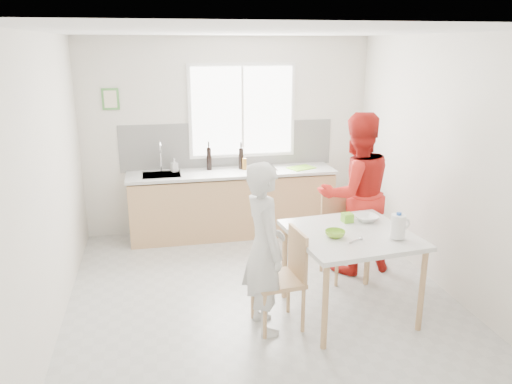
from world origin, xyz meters
TOP-DOWN VIEW (x-y plane):
  - ground at (0.00, 0.00)m, footprint 4.50×4.50m
  - room_shell at (0.00, 0.00)m, footprint 4.50×4.50m
  - window at (0.20, 2.23)m, footprint 1.50×0.06m
  - backsplash at (0.00, 2.24)m, footprint 3.00×0.02m
  - picture_frame at (-1.55, 2.23)m, footprint 0.22×0.03m
  - kitchen_counter at (-0.00, 1.95)m, footprint 2.84×0.64m
  - dining_table at (0.78, -0.42)m, footprint 1.22×1.22m
  - chair_left at (0.10, -0.49)m, footprint 0.48×0.48m
  - chair_far at (1.04, 0.44)m, footprint 0.50×0.50m
  - person_white at (-0.10, -0.51)m, footprint 0.45×0.63m
  - person_red at (1.21, 0.53)m, footprint 0.98×0.80m
  - bowl_green at (0.58, -0.49)m, footprint 0.21×0.21m
  - bowl_white at (1.05, -0.14)m, footprint 0.26×0.26m
  - milk_jug at (1.13, -0.67)m, footprint 0.19×0.14m
  - green_box at (0.85, -0.13)m, footprint 0.11×0.11m
  - spoon at (0.72, -0.65)m, footprint 0.15×0.08m
  - cutting_board at (0.98, 1.91)m, footprint 0.42×0.36m
  - wine_bottle_a at (-0.30, 2.09)m, footprint 0.07×0.07m
  - wine_bottle_b at (0.14, 2.04)m, footprint 0.07×0.07m
  - jar_amber at (0.18, 1.99)m, footprint 0.06×0.06m
  - soap_bottle at (-0.77, 2.09)m, footprint 0.10×0.11m

SIDE VIEW (x-z plane):
  - ground at x=0.00m, z-range 0.00..0.00m
  - kitchen_counter at x=0.00m, z-range -0.27..1.10m
  - chair_left at x=0.10m, z-range 0.05..0.99m
  - chair_far at x=1.04m, z-range 0.05..1.04m
  - dining_table at x=0.78m, z-range 0.34..1.20m
  - person_white at x=-0.10m, z-range 0.00..1.62m
  - spoon at x=0.72m, z-range 0.86..0.87m
  - bowl_white at x=1.05m, z-range 0.86..0.92m
  - bowl_green at x=0.58m, z-range 0.86..0.92m
  - green_box at x=0.85m, z-range 0.86..0.95m
  - cutting_board at x=0.98m, z-range 0.92..0.93m
  - person_red at x=1.21m, z-range 0.00..1.88m
  - milk_jug at x=1.13m, z-range 0.87..1.11m
  - jar_amber at x=0.18m, z-range 0.92..1.08m
  - soap_bottle at x=-0.77m, z-range 0.92..1.10m
  - wine_bottle_b at x=0.14m, z-range 0.92..1.22m
  - wine_bottle_a at x=-0.30m, z-range 0.92..1.24m
  - backsplash at x=0.00m, z-range 0.90..1.55m
  - room_shell at x=0.00m, z-range -0.61..3.89m
  - window at x=0.20m, z-range 1.05..2.35m
  - picture_frame at x=-1.55m, z-range 1.76..2.04m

